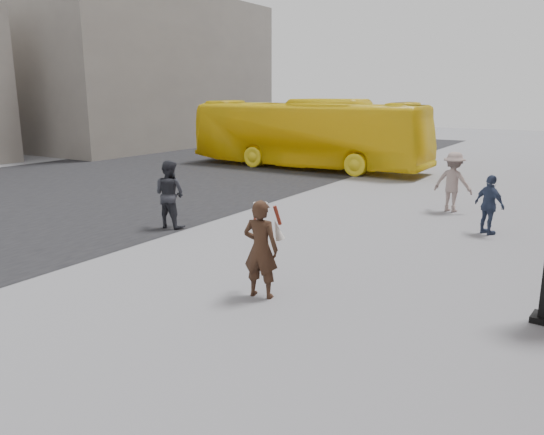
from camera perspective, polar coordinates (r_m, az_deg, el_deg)
The scene contains 8 objects.
ground at distance 9.64m, azimuth 2.42°, elevation -8.82°, with size 100.00×100.00×0.00m, color #9E9EA3.
road at distance 21.91m, azimuth -21.08°, elevation 2.89°, with size 16.00×60.00×0.01m, color black.
bg_building_far at distance 39.76m, azimuth -13.67°, elevation 14.92°, with size 10.00×18.00×10.00m, color gray.
woman at distance 9.49m, azimuth -1.20°, elevation -3.27°, with size 0.76×0.71×1.80m.
bus at distance 26.17m, azimuth 3.78°, elevation 8.98°, with size 2.80×11.97×3.33m, color yellow.
pedestrian_a at distance 14.70m, azimuth -10.96°, elevation 2.48°, with size 0.90×0.70×1.86m, color #2B2C33.
pedestrian_b at distance 17.35m, azimuth 18.89°, elevation 3.64°, with size 1.20×0.69×1.86m, color gray.
pedestrian_c at distance 14.86m, azimuth 22.35°, elevation 1.26°, with size 0.92×0.38×1.57m, color #354260.
Camera 1 is at (4.46, -7.73, 3.63)m, focal length 35.00 mm.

